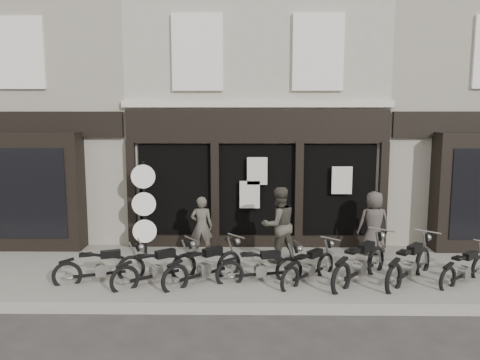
{
  "coord_description": "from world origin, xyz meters",
  "views": [
    {
      "loc": [
        -0.31,
        -9.78,
        3.74
      ],
      "look_at": [
        -0.45,
        1.6,
        2.17
      ],
      "focal_mm": 35.0,
      "sensor_mm": 36.0,
      "label": 1
    }
  ],
  "objects_px": {
    "motorcycle_1": "(156,270)",
    "motorcycle_6": "(409,267)",
    "motorcycle_3": "(261,270)",
    "man_centre": "(279,225)",
    "motorcycle_2": "(204,269)",
    "motorcycle_7": "(464,271)",
    "man_right": "(374,223)",
    "motorcycle_4": "(309,269)",
    "man_left": "(202,226)",
    "motorcycle_0": "(101,269)",
    "motorcycle_5": "(360,266)",
    "advert_sign_post": "(144,211)"
  },
  "relations": [
    {
      "from": "motorcycle_1",
      "to": "motorcycle_6",
      "type": "relative_size",
      "value": 0.96
    },
    {
      "from": "motorcycle_3",
      "to": "man_centre",
      "type": "height_order",
      "value": "man_centre"
    },
    {
      "from": "motorcycle_2",
      "to": "motorcycle_7",
      "type": "height_order",
      "value": "motorcycle_2"
    },
    {
      "from": "motorcycle_3",
      "to": "man_right",
      "type": "xyz_separation_m",
      "value": [
        3.01,
        2.02,
        0.59
      ]
    },
    {
      "from": "motorcycle_7",
      "to": "motorcycle_4",
      "type": "bearing_deg",
      "value": 142.56
    },
    {
      "from": "motorcycle_3",
      "to": "man_centre",
      "type": "distance_m",
      "value": 1.63
    },
    {
      "from": "motorcycle_2",
      "to": "motorcycle_4",
      "type": "xyz_separation_m",
      "value": [
        2.31,
        0.09,
        -0.03
      ]
    },
    {
      "from": "motorcycle_3",
      "to": "man_centre",
      "type": "relative_size",
      "value": 1.04
    },
    {
      "from": "motorcycle_3",
      "to": "man_centre",
      "type": "xyz_separation_m",
      "value": [
        0.48,
        1.39,
        0.68
      ]
    },
    {
      "from": "motorcycle_2",
      "to": "man_left",
      "type": "distance_m",
      "value": 2.01
    },
    {
      "from": "motorcycle_7",
      "to": "man_centre",
      "type": "distance_m",
      "value": 4.28
    },
    {
      "from": "motorcycle_4",
      "to": "motorcycle_7",
      "type": "height_order",
      "value": "motorcycle_4"
    },
    {
      "from": "motorcycle_7",
      "to": "motorcycle_1",
      "type": "bearing_deg",
      "value": 144.26
    },
    {
      "from": "motorcycle_3",
      "to": "motorcycle_4",
      "type": "height_order",
      "value": "motorcycle_3"
    },
    {
      "from": "motorcycle_0",
      "to": "man_centre",
      "type": "height_order",
      "value": "man_centre"
    },
    {
      "from": "motorcycle_4",
      "to": "motorcycle_7",
      "type": "relative_size",
      "value": 0.97
    },
    {
      "from": "man_right",
      "to": "motorcycle_5",
      "type": "bearing_deg",
      "value": 63.35
    },
    {
      "from": "motorcycle_6",
      "to": "man_left",
      "type": "distance_m",
      "value": 5.12
    },
    {
      "from": "motorcycle_4",
      "to": "man_right",
      "type": "bearing_deg",
      "value": -1.54
    },
    {
      "from": "motorcycle_7",
      "to": "man_right",
      "type": "xyz_separation_m",
      "value": [
        -1.47,
        2.01,
        0.6
      ]
    },
    {
      "from": "motorcycle_4",
      "to": "advert_sign_post",
      "type": "distance_m",
      "value": 4.62
    },
    {
      "from": "motorcycle_5",
      "to": "motorcycle_7",
      "type": "distance_m",
      "value": 2.28
    },
    {
      "from": "motorcycle_1",
      "to": "advert_sign_post",
      "type": "height_order",
      "value": "advert_sign_post"
    },
    {
      "from": "motorcycle_3",
      "to": "advert_sign_post",
      "type": "relative_size",
      "value": 0.76
    },
    {
      "from": "motorcycle_0",
      "to": "man_centre",
      "type": "relative_size",
      "value": 1.01
    },
    {
      "from": "motorcycle_3",
      "to": "motorcycle_7",
      "type": "relative_size",
      "value": 1.2
    },
    {
      "from": "motorcycle_7",
      "to": "man_left",
      "type": "bearing_deg",
      "value": 125.61
    },
    {
      "from": "motorcycle_6",
      "to": "advert_sign_post",
      "type": "distance_m",
      "value": 6.63
    },
    {
      "from": "motorcycle_1",
      "to": "motorcycle_4",
      "type": "bearing_deg",
      "value": -33.93
    },
    {
      "from": "motorcycle_3",
      "to": "motorcycle_6",
      "type": "relative_size",
      "value": 1.06
    },
    {
      "from": "motorcycle_5",
      "to": "motorcycle_6",
      "type": "height_order",
      "value": "motorcycle_5"
    },
    {
      "from": "motorcycle_2",
      "to": "motorcycle_6",
      "type": "relative_size",
      "value": 0.95
    },
    {
      "from": "motorcycle_3",
      "to": "motorcycle_6",
      "type": "xyz_separation_m",
      "value": [
        3.28,
        0.05,
        0.05
      ]
    },
    {
      "from": "motorcycle_5",
      "to": "advert_sign_post",
      "type": "xyz_separation_m",
      "value": [
        -5.18,
        2.01,
        0.81
      ]
    },
    {
      "from": "motorcycle_2",
      "to": "motorcycle_6",
      "type": "height_order",
      "value": "motorcycle_6"
    },
    {
      "from": "motorcycle_7",
      "to": "man_right",
      "type": "relative_size",
      "value": 0.96
    },
    {
      "from": "motorcycle_2",
      "to": "motorcycle_7",
      "type": "relative_size",
      "value": 1.08
    },
    {
      "from": "motorcycle_5",
      "to": "man_centre",
      "type": "distance_m",
      "value": 2.26
    },
    {
      "from": "man_right",
      "to": "motorcycle_0",
      "type": "bearing_deg",
      "value": 13.25
    },
    {
      "from": "motorcycle_2",
      "to": "advert_sign_post",
      "type": "bearing_deg",
      "value": 88.38
    },
    {
      "from": "motorcycle_0",
      "to": "motorcycle_4",
      "type": "bearing_deg",
      "value": -19.1
    },
    {
      "from": "motorcycle_0",
      "to": "man_centre",
      "type": "xyz_separation_m",
      "value": [
        4.01,
        1.43,
        0.68
      ]
    },
    {
      "from": "motorcycle_2",
      "to": "advert_sign_post",
      "type": "xyz_separation_m",
      "value": [
        -1.75,
        2.11,
        0.85
      ]
    },
    {
      "from": "motorcycle_1",
      "to": "motorcycle_5",
      "type": "relative_size",
      "value": 0.92
    },
    {
      "from": "man_centre",
      "to": "advert_sign_post",
      "type": "height_order",
      "value": "advert_sign_post"
    },
    {
      "from": "motorcycle_1",
      "to": "motorcycle_2",
      "type": "xyz_separation_m",
      "value": [
        1.04,
        0.08,
        0.01
      ]
    },
    {
      "from": "motorcycle_0",
      "to": "motorcycle_7",
      "type": "height_order",
      "value": "motorcycle_0"
    },
    {
      "from": "motorcycle_7",
      "to": "man_centre",
      "type": "bearing_deg",
      "value": 123.86
    },
    {
      "from": "motorcycle_1",
      "to": "advert_sign_post",
      "type": "bearing_deg",
      "value": 71.1
    },
    {
      "from": "motorcycle_2",
      "to": "motorcycle_3",
      "type": "distance_m",
      "value": 1.24
    }
  ]
}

